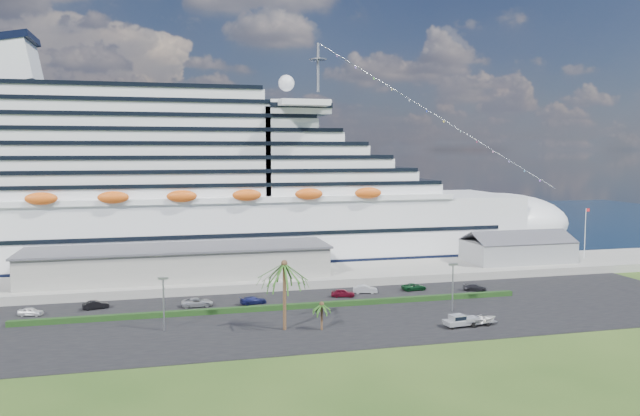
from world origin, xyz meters
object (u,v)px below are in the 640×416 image
object	(u,v)px
cruise_ship	(191,196)
boat_trailer	(483,319)
pickup_truck	(461,320)
parked_car_3	(253,300)

from	to	relation	value
cruise_ship	boat_trailer	distance (m)	79.27
cruise_ship	pickup_truck	distance (m)	77.28
cruise_ship	parked_car_3	bearing A→B (deg)	-78.08
cruise_ship	pickup_truck	bearing A→B (deg)	-59.41
cruise_ship	parked_car_3	size ratio (longest dim) A/B	39.95
cruise_ship	parked_car_3	world-z (taller)	cruise_ship
pickup_truck	boat_trailer	size ratio (longest dim) A/B	1.01
pickup_truck	boat_trailer	bearing A→B (deg)	0.45
cruise_ship	boat_trailer	bearing A→B (deg)	-56.92
parked_car_3	boat_trailer	world-z (taller)	boat_trailer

